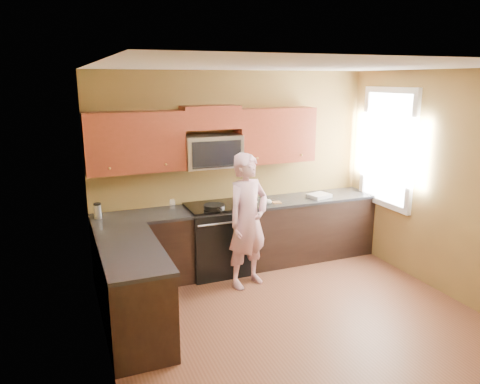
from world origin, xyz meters
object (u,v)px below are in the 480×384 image
stove (216,239)px  frying_pan (214,209)px  butter_tub (239,208)px  travel_mug (98,218)px  microwave (212,167)px  woman (248,221)px

stove → frying_pan: bearing=-114.0°
butter_tub → travel_mug: travel_mug is taller
frying_pan → travel_mug: bearing=171.4°
stove → butter_tub: butter_tub is taller
frying_pan → butter_tub: bearing=1.7°
stove → microwave: size_ratio=1.25×
stove → butter_tub: (0.28, -0.16, 0.45)m
frying_pan → travel_mug: size_ratio=2.46×
woman → frying_pan: (-0.32, 0.36, 0.09)m
stove → travel_mug: 1.57m
microwave → woman: 0.91m
microwave → frying_pan: microwave is taller
butter_tub → travel_mug: size_ratio=0.58×
stove → travel_mug: size_ratio=4.88×
butter_tub → travel_mug: (-1.78, 0.23, 0.00)m
woman → travel_mug: (-1.75, 0.60, 0.06)m
butter_tub → travel_mug: bearing=172.6°
stove → woman: 0.69m
stove → butter_tub: size_ratio=8.41×
stove → frying_pan: 0.51m
stove → microwave: (0.00, 0.12, 0.97)m
microwave → woman: woman is taller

